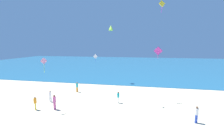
% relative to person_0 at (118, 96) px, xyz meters
% --- Properties ---
extents(ground_plane, '(120.00, 120.00, 0.00)m').
position_rel_person_0_xyz_m(ground_plane, '(-0.49, -0.39, -0.80)').
color(ground_plane, beige).
extents(ocean_water, '(120.00, 60.00, 0.05)m').
position_rel_person_0_xyz_m(ocean_water, '(-0.49, 37.95, -0.78)').
color(ocean_water, '#236084').
rests_on(ocean_water, ground_plane).
extents(person_0, '(0.34, 0.34, 1.39)m').
position_rel_person_0_xyz_m(person_0, '(0.00, 0.00, 0.00)').
color(person_0, white).
rests_on(person_0, ground_plane).
extents(person_1, '(0.42, 0.42, 1.49)m').
position_rel_person_0_xyz_m(person_1, '(-8.44, -3.69, 0.06)').
color(person_1, yellow).
rests_on(person_1, ground_plane).
extents(person_2, '(0.38, 0.38, 1.49)m').
position_rel_person_0_xyz_m(person_2, '(-6.67, 3.20, 0.06)').
color(person_2, orange).
rests_on(person_2, ground_plane).
extents(person_3, '(0.35, 0.35, 1.46)m').
position_rel_person_0_xyz_m(person_3, '(-8.21, -1.25, 0.04)').
color(person_3, white).
rests_on(person_3, ground_plane).
extents(person_4, '(0.33, 0.33, 1.65)m').
position_rel_person_0_xyz_m(person_4, '(-6.46, -3.21, 0.15)').
color(person_4, '#D8599E').
rests_on(person_4, ground_plane).
extents(person_5, '(0.44, 0.44, 1.56)m').
position_rel_person_0_xyz_m(person_5, '(7.59, -3.48, 0.10)').
color(person_5, blue).
rests_on(person_5, ground_plane).
extents(kite_magenta, '(1.07, 0.08, 1.50)m').
position_rel_person_0_xyz_m(kite_magenta, '(4.57, 1.83, 5.40)').
color(kite_magenta, '#DB3DA8').
extents(kite_yellow, '(0.52, 0.29, 0.97)m').
position_rel_person_0_xyz_m(kite_yellow, '(4.11, -4.46, 9.33)').
color(kite_yellow, yellow).
extents(kite_white, '(0.74, 0.16, 1.28)m').
position_rel_person_0_xyz_m(kite_white, '(-4.71, 6.30, 4.24)').
color(kite_white, white).
extents(kite_lime, '(0.94, 1.11, 1.38)m').
position_rel_person_0_xyz_m(kite_lime, '(-3.05, 10.62, 9.22)').
color(kite_lime, '#99DB33').
extents(kite_pink, '(0.50, 0.51, 1.59)m').
position_rel_person_0_xyz_m(kite_pink, '(-7.25, -3.49, 4.44)').
color(kite_pink, pink).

